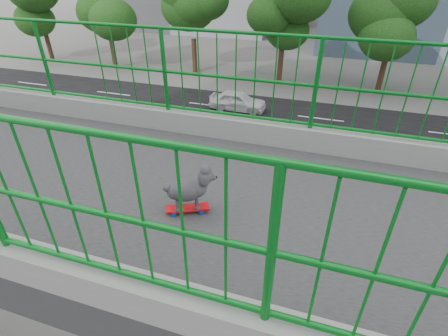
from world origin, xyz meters
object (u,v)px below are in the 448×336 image
car_1 (128,161)px  car_2 (180,138)px  skateboard (188,208)px  car_4 (238,101)px  poodle (189,188)px  car_0 (89,202)px

car_1 → car_2: size_ratio=0.90×
skateboard → car_2: skateboard is taller
car_1 → car_4: size_ratio=1.11×
car_2 → poodle: bearing=-153.8°
skateboard → car_4: 20.68m
car_0 → car_2: 6.52m
car_1 → car_0: bearing=2.4°
skateboard → car_4: bearing=169.0°
car_0 → car_4: car_4 is taller
car_0 → car_2: size_ratio=0.80×
car_0 → car_4: bearing=167.9°
car_0 → skateboard: bearing=49.9°
car_2 → car_1: bearing=156.7°
skateboard → car_0: 11.67m
poodle → car_4: bearing=169.1°
skateboard → car_1: (-9.50, -7.60, -6.32)m
car_2 → skateboard: bearing=-153.9°
car_1 → car_4: (-9.60, 2.87, -0.05)m
skateboard → car_4: skateboard is taller
poodle → car_4: poodle is taller
car_0 → car_2: bearing=169.0°
skateboard → car_4: (-19.10, -4.73, -6.37)m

